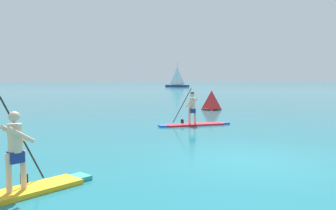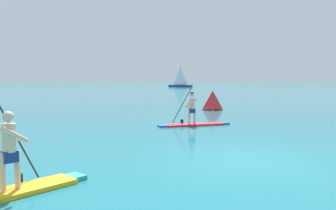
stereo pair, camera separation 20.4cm
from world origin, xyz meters
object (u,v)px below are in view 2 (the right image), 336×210
Objects in this scene: paddleboarder_mid_center at (193,118)px; sailboat_right_horizon at (180,84)px; race_marker_buoy at (213,101)px; paddleboarder_near_left at (13,177)px.

sailboat_right_horizon is (19.38, 72.50, 0.39)m from paddleboarder_mid_center.
race_marker_buoy is 0.21× the size of sailboat_right_horizon.
sailboat_right_horizon is (25.70, 80.95, 0.38)m from paddleboarder_near_left.
sailboat_right_horizon is at bearing 76.55° from race_marker_buoy.
paddleboarder_mid_center is (6.32, 8.45, -0.01)m from paddleboarder_near_left.
paddleboarder_mid_center is 8.33m from race_marker_buoy.
paddleboarder_near_left is at bearing -66.60° from sailboat_right_horizon.
paddleboarder_near_left is at bearing -122.59° from race_marker_buoy.
paddleboarder_near_left is 84.94m from sailboat_right_horizon.
race_marker_buoy is at bearing -62.43° from sailboat_right_horizon.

